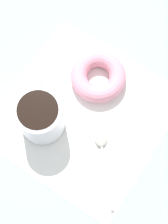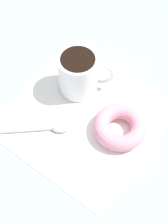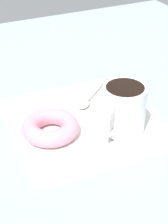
# 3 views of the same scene
# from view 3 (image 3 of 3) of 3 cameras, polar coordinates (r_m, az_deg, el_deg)

# --- Properties ---
(ground_plane) EXTENTS (1.20, 1.20, 0.02)m
(ground_plane) POSITION_cam_3_polar(r_m,az_deg,el_deg) (0.76, -0.61, -1.27)
(ground_plane) COLOR #99A8B7
(napkin) EXTENTS (0.30, 0.30, 0.00)m
(napkin) POSITION_cam_3_polar(r_m,az_deg,el_deg) (0.74, -0.00, -1.41)
(napkin) COLOR white
(napkin) RESTS_ON ground_plane
(coffee_cup) EXTENTS (0.09, 0.11, 0.09)m
(coffee_cup) POSITION_cam_3_polar(r_m,az_deg,el_deg) (0.69, 6.00, 0.54)
(coffee_cup) COLOR white
(coffee_cup) RESTS_ON napkin
(donut) EXTENTS (0.11, 0.11, 0.03)m
(donut) POSITION_cam_3_polar(r_m,az_deg,el_deg) (0.69, -5.15, -2.33)
(donut) COLOR pink
(donut) RESTS_ON napkin
(spoon) EXTENTS (0.11, 0.12, 0.01)m
(spoon) POSITION_cam_3_polar(r_m,az_deg,el_deg) (0.80, 0.64, 1.94)
(spoon) COLOR #B7B2A8
(spoon) RESTS_ON napkin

